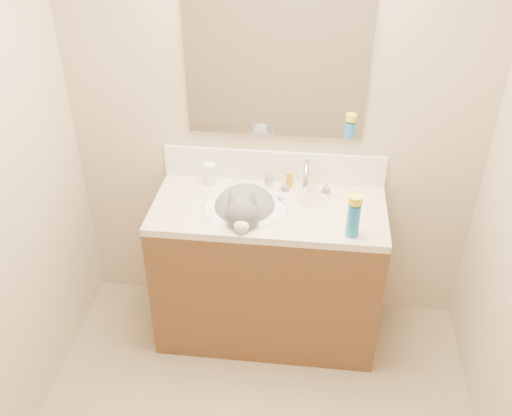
% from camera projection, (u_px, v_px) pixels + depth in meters
% --- Properties ---
extents(room_shell, '(2.24, 2.54, 2.52)m').
position_uv_depth(room_shell, '(241.00, 210.00, 1.76)').
color(room_shell, '#BDAA8C').
rests_on(room_shell, ground).
extents(vanity_cabinet, '(1.20, 0.55, 0.82)m').
position_uv_depth(vanity_cabinet, '(268.00, 274.00, 3.17)').
color(vanity_cabinet, brown).
rests_on(vanity_cabinet, ground).
extents(counter_slab, '(1.20, 0.55, 0.04)m').
position_uv_depth(counter_slab, '(269.00, 210.00, 2.93)').
color(counter_slab, beige).
rests_on(counter_slab, vanity_cabinet).
extents(basin, '(0.45, 0.36, 0.14)m').
position_uv_depth(basin, '(245.00, 220.00, 2.94)').
color(basin, white).
rests_on(basin, vanity_cabinet).
extents(faucet, '(0.28, 0.20, 0.21)m').
position_uv_depth(faucet, '(306.00, 181.00, 2.97)').
color(faucet, silver).
rests_on(faucet, counter_slab).
extents(cat, '(0.39, 0.47, 0.34)m').
position_uv_depth(cat, '(245.00, 211.00, 2.91)').
color(cat, '#565456').
rests_on(cat, basin).
extents(backsplash, '(1.20, 0.02, 0.18)m').
position_uv_depth(backsplash, '(274.00, 166.00, 3.08)').
color(backsplash, white).
rests_on(backsplash, counter_slab).
extents(mirror, '(0.90, 0.02, 0.80)m').
position_uv_depth(mirror, '(276.00, 60.00, 2.76)').
color(mirror, white).
rests_on(mirror, room_shell).
extents(pill_bottle, '(0.06, 0.06, 0.12)m').
position_uv_depth(pill_bottle, '(210.00, 174.00, 3.08)').
color(pill_bottle, white).
rests_on(pill_bottle, counter_slab).
extents(pill_label, '(0.06, 0.06, 0.04)m').
position_uv_depth(pill_label, '(210.00, 176.00, 3.09)').
color(pill_label, '#CF4522').
rests_on(pill_label, pill_bottle).
extents(silver_jar, '(0.07, 0.07, 0.06)m').
position_uv_depth(silver_jar, '(269.00, 181.00, 3.08)').
color(silver_jar, '#B7B7BC').
rests_on(silver_jar, counter_slab).
extents(amber_bottle, '(0.04, 0.04, 0.09)m').
position_uv_depth(amber_bottle, '(289.00, 179.00, 3.06)').
color(amber_bottle, orange).
rests_on(amber_bottle, counter_slab).
extents(toothbrush, '(0.09, 0.11, 0.01)m').
position_uv_depth(toothbrush, '(281.00, 199.00, 2.97)').
color(toothbrush, white).
rests_on(toothbrush, counter_slab).
extents(toothbrush_head, '(0.03, 0.04, 0.02)m').
position_uv_depth(toothbrush_head, '(281.00, 199.00, 2.96)').
color(toothbrush_head, '#6D8CE8').
rests_on(toothbrush_head, counter_slab).
extents(spray_can, '(0.08, 0.08, 0.17)m').
position_uv_depth(spray_can, '(353.00, 220.00, 2.67)').
color(spray_can, blue).
rests_on(spray_can, counter_slab).
extents(spray_cap, '(0.08, 0.08, 0.04)m').
position_uv_depth(spray_cap, '(356.00, 200.00, 2.60)').
color(spray_cap, yellow).
rests_on(spray_cap, spray_can).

